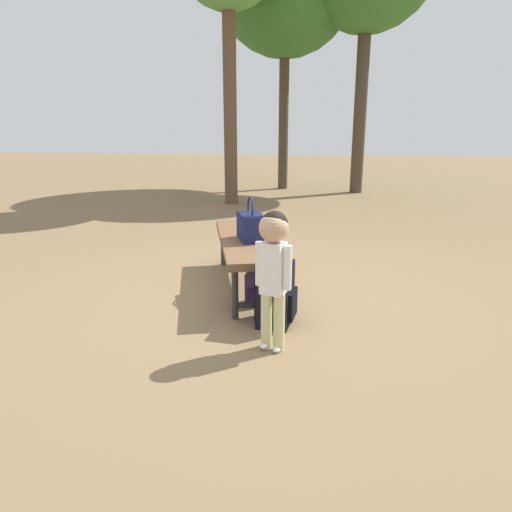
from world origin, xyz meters
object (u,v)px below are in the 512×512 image
child_standing (273,260)px  backpack_small (256,286)px  backpack_large (276,289)px  handbag (250,225)px  park_bench (244,244)px

child_standing → backpack_small: child_standing is taller
child_standing → backpack_small: bearing=-164.4°
backpack_large → handbag: bearing=-156.9°
handbag → child_standing: 1.11m
child_standing → backpack_small: size_ratio=3.09×
handbag → backpack_small: handbag is taller
child_standing → backpack_large: size_ratio=1.74×
park_bench → backpack_large: size_ratio=3.21×
handbag → backpack_large: handbag is taller
backpack_small → park_bench: bearing=-157.3°
backpack_small → backpack_large: bearing=28.0°
child_standing → handbag: bearing=-164.0°
park_bench → handbag: 0.21m
backpack_large → park_bench: bearing=-154.7°
park_bench → child_standing: bearing=18.1°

